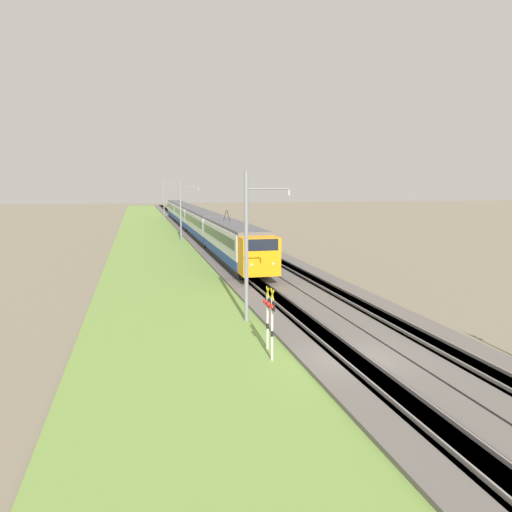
{
  "coord_description": "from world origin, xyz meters",
  "views": [
    {
      "loc": [
        -18.72,
        8.7,
        7.57
      ],
      "look_at": [
        17.63,
        0.0,
        2.26
      ],
      "focal_mm": 35.0,
      "sensor_mm": 36.0,
      "label": 1
    }
  ],
  "objects_px": {
    "crossing_signal_near": "(272,318)",
    "catenary_mast_far": "(164,200)",
    "passenger_train": "(194,219)",
    "catenary_mast_near": "(247,246)",
    "crossing_signal_aux": "(267,312)",
    "catenary_mast_mid": "(181,210)"
  },
  "relations": [
    {
      "from": "passenger_train",
      "to": "crossing_signal_near",
      "type": "bearing_deg",
      "value": -3.21
    },
    {
      "from": "crossing_signal_near",
      "to": "crossing_signal_aux",
      "type": "distance_m",
      "value": 1.56
    },
    {
      "from": "crossing_signal_aux",
      "to": "catenary_mast_far",
      "type": "bearing_deg",
      "value": -90.1
    },
    {
      "from": "passenger_train",
      "to": "catenary_mast_far",
      "type": "relative_size",
      "value": 9.79
    },
    {
      "from": "catenary_mast_near",
      "to": "crossing_signal_near",
      "type": "bearing_deg",
      "value": 176.78
    },
    {
      "from": "passenger_train",
      "to": "crossing_signal_near",
      "type": "xyz_separation_m",
      "value": [
        -58.02,
        3.26,
        -0.44
      ]
    },
    {
      "from": "crossing_signal_near",
      "to": "catenary_mast_far",
      "type": "distance_m",
      "value": 88.43
    },
    {
      "from": "passenger_train",
      "to": "crossing_signal_aux",
      "type": "bearing_deg",
      "value": -3.09
    },
    {
      "from": "crossing_signal_aux",
      "to": "catenary_mast_mid",
      "type": "bearing_deg",
      "value": -90.19
    },
    {
      "from": "catenary_mast_near",
      "to": "catenary_mast_mid",
      "type": "relative_size",
      "value": 1.01
    },
    {
      "from": "catenary_mast_near",
      "to": "catenary_mast_far",
      "type": "height_order",
      "value": "catenary_mast_far"
    },
    {
      "from": "passenger_train",
      "to": "catenary_mast_far",
      "type": "bearing_deg",
      "value": -174.54
    },
    {
      "from": "crossing_signal_aux",
      "to": "crossing_signal_near",
      "type": "bearing_deg",
      "value": 82.43
    },
    {
      "from": "passenger_train",
      "to": "catenary_mast_mid",
      "type": "distance_m",
      "value": 11.17
    },
    {
      "from": "crossing_signal_aux",
      "to": "catenary_mast_near",
      "type": "height_order",
      "value": "catenary_mast_near"
    },
    {
      "from": "crossing_signal_near",
      "to": "catenary_mast_far",
      "type": "relative_size",
      "value": 0.37
    },
    {
      "from": "passenger_train",
      "to": "catenary_mast_mid",
      "type": "bearing_deg",
      "value": -15.24
    },
    {
      "from": "catenary_mast_mid",
      "to": "catenary_mast_far",
      "type": "xyz_separation_m",
      "value": [
        41.0,
        0.0,
        0.32
      ]
    },
    {
      "from": "crossing_signal_aux",
      "to": "passenger_train",
      "type": "bearing_deg",
      "value": -93.09
    },
    {
      "from": "passenger_train",
      "to": "crossing_signal_near",
      "type": "height_order",
      "value": "passenger_train"
    },
    {
      "from": "passenger_train",
      "to": "catenary_mast_near",
      "type": "bearing_deg",
      "value": -3.21
    },
    {
      "from": "crossing_signal_near",
      "to": "catenary_mast_mid",
      "type": "height_order",
      "value": "catenary_mast_mid"
    }
  ]
}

